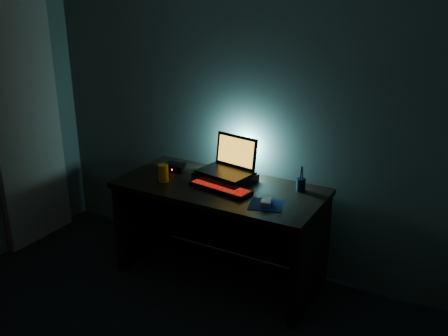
% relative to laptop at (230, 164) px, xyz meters
% --- Properties ---
extents(room, '(3.50, 4.00, 2.50)m').
position_rel_laptop_xyz_m(room, '(0.00, -1.77, 0.38)').
color(room, black).
rests_on(room, ground).
extents(desk, '(1.50, 0.70, 0.75)m').
position_rel_laptop_xyz_m(desk, '(0.00, -0.10, -0.38)').
color(desk, black).
rests_on(desk, ground).
extents(curtain, '(0.06, 0.65, 2.30)m').
position_rel_laptop_xyz_m(curtain, '(-1.71, -0.35, 0.28)').
color(curtain, '#B6B491').
rests_on(curtain, ground).
extents(riser, '(0.45, 0.36, 0.06)m').
position_rel_laptop_xyz_m(riser, '(-0.01, -0.05, -0.09)').
color(riser, black).
rests_on(riser, desk).
extents(laptop, '(0.42, 0.34, 0.26)m').
position_rel_laptop_xyz_m(laptop, '(0.00, 0.00, 0.00)').
color(laptop, black).
rests_on(laptop, riser).
extents(keyboard, '(0.48, 0.22, 0.03)m').
position_rel_laptop_xyz_m(keyboard, '(0.04, -0.21, -0.11)').
color(keyboard, black).
rests_on(keyboard, desk).
extents(mousepad, '(0.27, 0.25, 0.00)m').
position_rel_laptop_xyz_m(mousepad, '(0.43, -0.29, -0.12)').
color(mousepad, navy).
rests_on(mousepad, desk).
extents(mouse, '(0.09, 0.12, 0.03)m').
position_rel_laptop_xyz_m(mouse, '(0.43, -0.29, -0.10)').
color(mouse, gray).
rests_on(mouse, mousepad).
extents(pen_cup, '(0.07, 0.07, 0.09)m').
position_rel_laptop_xyz_m(pen_cup, '(0.54, 0.05, -0.07)').
color(pen_cup, black).
rests_on(pen_cup, desk).
extents(juice_glass, '(0.08, 0.08, 0.13)m').
position_rel_laptop_xyz_m(juice_glass, '(-0.40, -0.27, -0.06)').
color(juice_glass, orange).
rests_on(juice_glass, desk).
extents(router, '(0.17, 0.15, 0.05)m').
position_rel_laptop_xyz_m(router, '(-0.46, -0.04, -0.09)').
color(router, black).
rests_on(router, desk).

